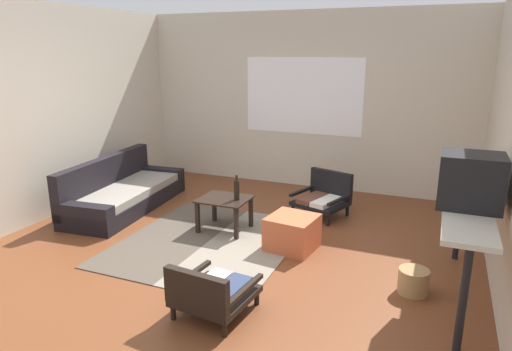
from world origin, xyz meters
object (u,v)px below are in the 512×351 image
object	(u,v)px
coffee_table	(224,205)
console_shelf	(466,215)
clay_vase	(468,182)
glass_bottle	(237,190)
armchair_by_window	(324,196)
crt_television	(470,181)
couch	(123,193)
armchair_striped_foreground	(211,292)
wicker_basket	(413,281)
ottoman_orange	(292,233)

from	to	relation	value
coffee_table	console_shelf	xyz separation A→B (m)	(2.59, -0.61, 0.45)
coffee_table	clay_vase	xyz separation A→B (m)	(2.59, -0.31, 0.66)
clay_vase	glass_bottle	bearing A→B (deg)	172.44
armchair_by_window	crt_television	size ratio (longest dim) A/B	1.57
coffee_table	armchair_by_window	size ratio (longest dim) A/B	0.76
crt_television	glass_bottle	size ratio (longest dim) A/B	1.64
glass_bottle	console_shelf	bearing A→B (deg)	-14.27
console_shelf	couch	bearing A→B (deg)	169.39
couch	armchair_striped_foreground	distance (m)	3.05
couch	armchair_striped_foreground	size ratio (longest dim) A/B	3.15
crt_television	wicker_basket	distance (m)	1.04
armchair_striped_foreground	wicker_basket	distance (m)	1.82
ottoman_orange	console_shelf	size ratio (longest dim) A/B	0.28
crt_television	glass_bottle	bearing A→B (deg)	164.35
armchair_by_window	glass_bottle	size ratio (longest dim) A/B	2.58
armchair_striped_foreground	clay_vase	world-z (taller)	clay_vase
clay_vase	wicker_basket	xyz separation A→B (m)	(-0.36, -0.37, -0.87)
couch	glass_bottle	world-z (taller)	glass_bottle
armchair_by_window	wicker_basket	xyz separation A→B (m)	(1.26, -1.68, -0.14)
console_shelf	glass_bottle	xyz separation A→B (m)	(-2.43, 0.62, -0.24)
armchair_by_window	ottoman_orange	world-z (taller)	armchair_by_window
console_shelf	clay_vase	distance (m)	0.36
console_shelf	crt_television	bearing A→B (deg)	-92.94
armchair_by_window	ottoman_orange	xyz separation A→B (m)	(-0.04, -1.19, -0.07)
couch	glass_bottle	distance (m)	1.86
ottoman_orange	clay_vase	world-z (taller)	clay_vase
armchair_striped_foreground	wicker_basket	xyz separation A→B (m)	(1.50, 1.03, -0.10)
armchair_striped_foreground	crt_television	xyz separation A→B (m)	(1.86, 1.04, 0.88)
crt_television	clay_vase	distance (m)	0.37
armchair_by_window	armchair_striped_foreground	size ratio (longest dim) A/B	1.17
armchair_by_window	clay_vase	world-z (taller)	clay_vase
crt_television	clay_vase	xyz separation A→B (m)	(0.00, 0.36, -0.11)
console_shelf	crt_television	distance (m)	0.33
coffee_table	glass_bottle	bearing A→B (deg)	3.05
glass_bottle	wicker_basket	world-z (taller)	glass_bottle
ottoman_orange	glass_bottle	distance (m)	0.86
ottoman_orange	console_shelf	bearing A→B (deg)	-14.07
couch	wicker_basket	xyz separation A→B (m)	(3.90, -0.87, -0.10)
couch	armchair_by_window	size ratio (longest dim) A/B	2.70
coffee_table	armchair_striped_foreground	world-z (taller)	armchair_striped_foreground
ottoman_orange	glass_bottle	size ratio (longest dim) A/B	1.66
console_shelf	crt_television	xyz separation A→B (m)	(-0.00, -0.06, 0.32)
ottoman_orange	glass_bottle	xyz separation A→B (m)	(-0.76, 0.20, 0.35)
armchair_striped_foreground	wicker_basket	bearing A→B (deg)	34.30
console_shelf	wicker_basket	size ratio (longest dim) A/B	6.66
coffee_table	wicker_basket	size ratio (longest dim) A/B	2.17
armchair_striped_foreground	glass_bottle	size ratio (longest dim) A/B	2.21
ottoman_orange	armchair_by_window	bearing A→B (deg)	87.86
armchair_striped_foreground	ottoman_orange	world-z (taller)	armchair_striped_foreground
clay_vase	armchair_by_window	bearing A→B (deg)	140.97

